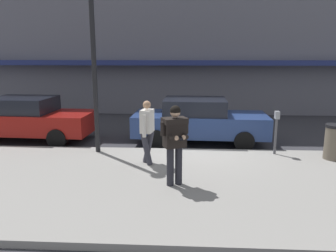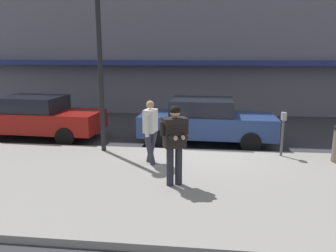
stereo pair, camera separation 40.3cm
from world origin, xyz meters
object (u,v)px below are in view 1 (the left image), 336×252
(parked_sedan_near, at_px, (28,119))
(parked_sedan_mid, at_px, (199,121))
(man_texting_on_phone, at_px, (175,137))
(street_lamp_post, at_px, (93,49))
(pedestrian_in_light_coat, at_px, (147,128))
(parking_meter, at_px, (276,126))
(trash_bin, at_px, (334,142))

(parked_sedan_near, distance_m, parked_sedan_mid, 6.02)
(parked_sedan_mid, bearing_deg, man_texting_on_phone, -99.36)
(man_texting_on_phone, xyz_separation_m, street_lamp_post, (-2.39, 2.45, 1.89))
(man_texting_on_phone, height_order, street_lamp_post, street_lamp_post)
(parked_sedan_near, distance_m, street_lamp_post, 4.13)
(parked_sedan_near, distance_m, pedestrian_in_light_coat, 5.31)
(street_lamp_post, relative_size, parking_meter, 3.84)
(pedestrian_in_light_coat, relative_size, trash_bin, 1.74)
(pedestrian_in_light_coat, xyz_separation_m, street_lamp_post, (-1.62, 1.01, 2.03))
(parked_sedan_near, relative_size, parking_meter, 3.61)
(parked_sedan_mid, relative_size, trash_bin, 4.65)
(parked_sedan_near, distance_m, man_texting_on_phone, 6.77)
(parked_sedan_near, relative_size, parked_sedan_mid, 1.01)
(parked_sedan_near, relative_size, pedestrian_in_light_coat, 2.69)
(parked_sedan_near, height_order, street_lamp_post, street_lamp_post)
(street_lamp_post, distance_m, trash_bin, 7.22)
(parked_sedan_near, height_order, trash_bin, parked_sedan_near)
(man_texting_on_phone, bearing_deg, parked_sedan_mid, 80.64)
(street_lamp_post, bearing_deg, parked_sedan_near, 150.28)
(street_lamp_post, height_order, parking_meter, street_lamp_post)
(man_texting_on_phone, relative_size, pedestrian_in_light_coat, 1.06)
(parked_sedan_mid, relative_size, pedestrian_in_light_coat, 2.68)
(man_texting_on_phone, height_order, trash_bin, man_texting_on_phone)
(man_texting_on_phone, height_order, parking_meter, man_texting_on_phone)
(man_texting_on_phone, xyz_separation_m, parking_meter, (2.85, 2.50, -0.28))
(pedestrian_in_light_coat, height_order, trash_bin, pedestrian_in_light_coat)
(pedestrian_in_light_coat, bearing_deg, street_lamp_post, 147.99)
(parked_sedan_mid, height_order, trash_bin, parked_sedan_mid)
(parked_sedan_mid, distance_m, pedestrian_in_light_coat, 3.06)
(parking_meter, bearing_deg, man_texting_on_phone, -138.81)
(parked_sedan_near, bearing_deg, trash_bin, -11.77)
(parked_sedan_near, xyz_separation_m, pedestrian_in_light_coat, (4.56, -2.69, 0.32))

